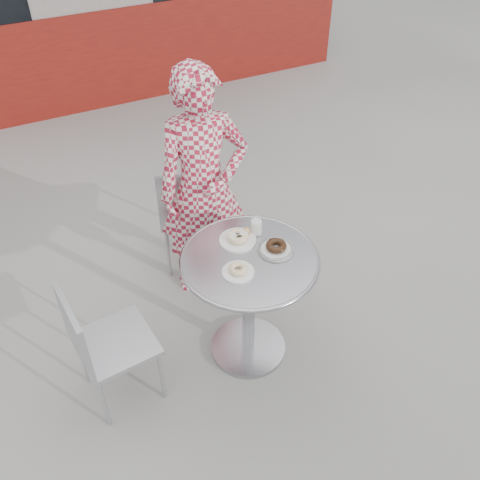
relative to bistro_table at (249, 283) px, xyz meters
name	(u,v)px	position (x,y,z in m)	size (l,w,h in m)	color
ground	(243,346)	(-0.02, 0.03, -0.58)	(60.00, 60.00, 0.00)	#A09D98
bistro_table	(249,283)	(0.00, 0.00, 0.00)	(0.76, 0.76, 0.77)	#B7B7BC
chair_far	(191,230)	(0.02, 0.94, -0.32)	(0.51, 0.52, 0.85)	#ACAEB4
chair_left	(118,363)	(-0.78, 0.06, -0.33)	(0.43, 0.42, 0.82)	#ACAEB4
seated_person	(203,188)	(0.03, 0.69, 0.21)	(0.57, 0.38, 1.57)	maroon
plate_far	(238,238)	(0.01, 0.16, 0.21)	(0.21, 0.21, 0.05)	white
plate_near	(238,271)	(-0.10, -0.07, 0.20)	(0.17, 0.17, 0.04)	white
plate_checker	(276,248)	(0.16, -0.01, 0.20)	(0.20, 0.20, 0.05)	white
milk_cup	(256,227)	(0.13, 0.17, 0.24)	(0.07, 0.07, 0.10)	white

